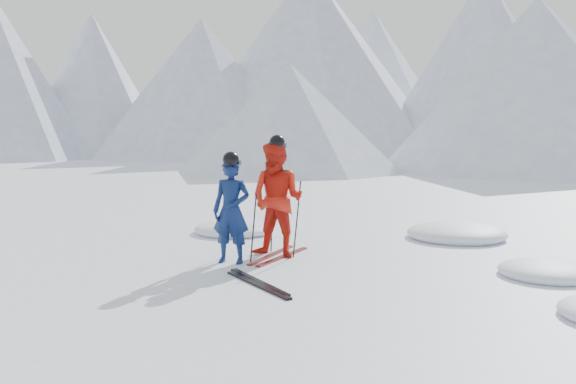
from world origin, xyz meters
The scene contains 12 objects.
ground centered at (0.00, 0.00, 0.00)m, with size 160.00×160.00×0.00m, color white.
skier_blue centered at (-2.13, -0.39, 0.84)m, with size 0.61×0.40×1.68m, color #0C1E4C.
skier_red centered at (-1.81, 0.42, 0.97)m, with size 0.94×0.73×1.94m, color red.
pole_blue_left centered at (-2.43, -0.24, 0.56)m, with size 0.02×0.02×1.12m, color black.
pole_blue_right centered at (-1.88, -0.14, 0.56)m, with size 0.02×0.02×1.12m, color black.
pole_red_left centered at (-2.11, 0.67, 0.65)m, with size 0.02×0.02×1.29m, color black.
pole_red_right centered at (-1.51, 0.57, 0.65)m, with size 0.02×0.02×1.29m, color black.
ski_worn_left centered at (-1.93, 0.42, 0.01)m, with size 0.09×1.70×0.03m, color black.
ski_worn_right centered at (-1.69, 0.42, 0.01)m, with size 0.09×1.70×0.03m, color black.
ski_loose_a centered at (-0.99, -1.15, 0.01)m, with size 0.09×1.70×0.03m, color black.
ski_loose_b centered at (-0.89, -1.30, 0.01)m, with size 0.09×1.70×0.03m, color black.
snow_lumps centered at (-0.24, 2.43, 0.00)m, with size 8.82×5.59×0.43m.
Camera 1 is at (4.21, -7.71, 2.12)m, focal length 38.00 mm.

